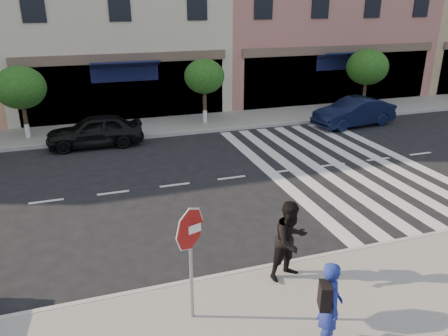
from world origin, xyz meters
TOP-DOWN VIEW (x-y plane):
  - ground at (0.00, 0.00)m, footprint 120.00×120.00m
  - sidewalk_far at (0.00, 11.00)m, footprint 60.00×3.00m
  - building_centre at (-0.50, 17.00)m, footprint 11.00×9.00m
  - street_tree_wb at (-5.00, 10.80)m, footprint 2.10×2.10m
  - street_tree_c at (3.00, 10.80)m, footprint 1.90×1.90m
  - street_tree_ea at (12.00, 10.80)m, footprint 2.20×2.20m
  - stop_sign at (-1.09, -2.62)m, footprint 0.78×0.29m
  - photographer at (0.97, -4.01)m, footprint 0.58×0.70m
  - walker at (1.21, -2.00)m, footprint 1.01×0.88m
  - car_far_mid at (-2.24, 9.10)m, footprint 3.93×1.63m
  - car_far_right at (9.80, 8.44)m, footprint 4.23×1.90m

SIDE VIEW (x-z plane):
  - ground at x=0.00m, z-range 0.00..0.00m
  - sidewalk_far at x=0.00m, z-range 0.00..0.15m
  - car_far_mid at x=-2.24m, z-range 0.00..1.33m
  - car_far_right at x=9.80m, z-range 0.00..1.35m
  - photographer at x=0.97m, z-range 0.15..1.78m
  - walker at x=1.21m, z-range 0.15..1.92m
  - stop_sign at x=-1.09m, z-range 0.69..2.98m
  - street_tree_wb at x=-5.00m, z-range 0.78..3.84m
  - street_tree_c at x=3.00m, z-range 0.84..3.87m
  - street_tree_ea at x=12.00m, z-range 0.80..3.99m
  - building_centre at x=-0.50m, z-range 0.00..11.00m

